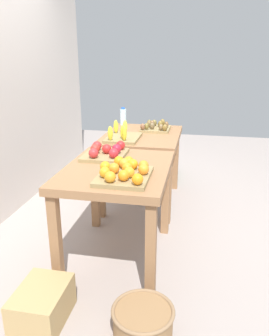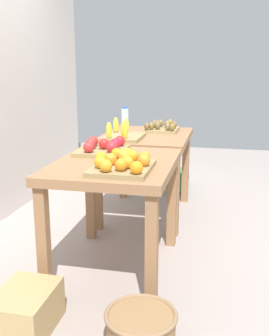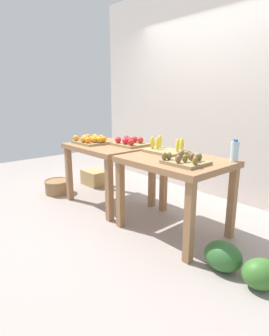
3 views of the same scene
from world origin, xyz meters
The scene contains 11 objects.
ground_plane centered at (0.00, 0.00, 0.00)m, with size 8.00×8.00×0.00m, color gray.
display_table_left centered at (-0.56, 0.00, 0.67)m, with size 1.04×0.80×0.79m.
display_table_right centered at (0.56, 0.00, 0.67)m, with size 1.04×0.80×0.79m.
orange_bin centered at (-0.78, -0.11, 0.84)m, with size 0.46×0.37×0.11m.
apple_bin centered at (-0.32, 0.16, 0.83)m, with size 0.40×0.34×0.11m.
banana_crate centered at (0.29, 0.16, 0.83)m, with size 0.44×0.32×0.17m.
kiwi_bin centered at (0.77, -0.11, 0.83)m, with size 0.37×0.32×0.10m.
water_bottle centered at (1.01, 0.32, 0.89)m, with size 0.08×0.08×0.21m.
watermelon_pile centered at (1.42, -0.21, 0.12)m, with size 0.66×0.36×0.25m.
wicker_basket centered at (-1.38, -0.35, 0.11)m, with size 0.38×0.38×0.20m.
cardboard_produce_box centered at (-1.37, 0.30, 0.12)m, with size 0.40×0.30×0.24m, color tan.
Camera 2 is at (-3.17, -0.71, 1.43)m, focal length 43.51 mm.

